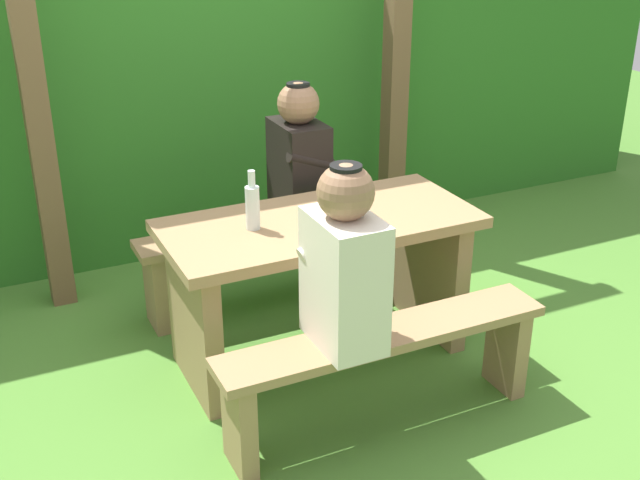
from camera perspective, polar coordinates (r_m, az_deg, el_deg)
ground_plane at (r=3.88m, az=0.00°, el=-8.07°), size 12.00×12.00×0.00m
hedge_backdrop at (r=5.19m, az=-9.37°, el=11.72°), size 6.40×1.08×1.95m
pergola_post_left at (r=4.16m, az=-19.60°, el=9.79°), size 0.12×0.12×2.26m
pergola_post_right at (r=4.80m, az=5.42°, el=12.84°), size 0.12×0.12×2.26m
picnic_table at (r=3.64m, az=0.00°, el=-1.68°), size 1.40×0.64×0.70m
bench_near at (r=3.26m, az=4.55°, el=-8.34°), size 1.40×0.24×0.45m
bench_far at (r=4.20m, az=-3.49°, el=-0.45°), size 1.40×0.24×0.45m
person_white_shirt at (r=2.96m, az=1.72°, el=-1.70°), size 0.25×0.35×0.72m
person_black_coat at (r=4.09m, az=-1.48°, el=5.78°), size 0.25×0.35×0.72m
drinking_glass at (r=3.58m, az=2.21°, el=2.45°), size 0.07×0.07×0.09m
bottle_left at (r=3.42m, az=-4.80°, el=2.46°), size 0.06×0.06×0.26m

